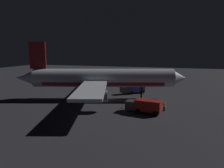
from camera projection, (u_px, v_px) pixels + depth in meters
name	position (u px, v px, depth m)	size (l,w,h in m)	color
ground_plane	(104.00, 99.00, 46.62)	(180.00, 180.00, 0.20)	#2E2E33
apron_guide_stripe	(120.00, 100.00, 45.07)	(0.24, 20.61, 0.01)	gold
airliner	(101.00, 79.00, 45.86)	(37.28, 37.67, 12.72)	silver
baggage_truck	(145.00, 106.00, 35.84)	(3.11, 6.48, 2.38)	maroon
catering_truck	(133.00, 88.00, 52.10)	(5.55, 6.12, 2.57)	navy
ground_crew_worker	(164.00, 106.00, 37.13)	(0.40, 0.40, 1.74)	black
traffic_cone_near_left	(125.00, 102.00, 43.00)	(0.50, 0.50, 0.55)	#EA590F
traffic_cone_near_right	(142.00, 93.00, 51.52)	(0.50, 0.50, 0.55)	#EA590F
traffic_cone_under_wing	(122.00, 107.00, 39.00)	(0.50, 0.50, 0.55)	#EA590F
traffic_cone_far	(138.00, 92.00, 52.56)	(0.50, 0.50, 0.55)	#EA590F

